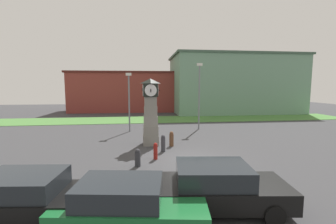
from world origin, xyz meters
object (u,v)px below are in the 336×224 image
(car_by_building, at_px, (219,187))
(street_lamp_near_road, at_px, (129,97))
(car_navy_sedan, at_px, (30,198))
(bollard_far_row, at_px, (156,151))
(car_near_tower, at_px, (128,206))
(street_lamp_far_side, at_px, (199,92))
(bollard_end_row, at_px, (138,157))
(bollard_near_tower, at_px, (171,139))
(clock_tower, at_px, (151,113))
(bollard_mid_row, at_px, (163,143))

(car_by_building, bearing_deg, street_lamp_near_road, 104.56)
(car_navy_sedan, distance_m, car_by_building, 5.92)
(bollard_far_row, height_order, car_near_tower, car_near_tower)
(street_lamp_near_road, xyz_separation_m, street_lamp_far_side, (6.64, 0.38, 0.51))
(bollard_end_row, xyz_separation_m, car_by_building, (2.76, -4.48, 0.31))
(bollard_far_row, bearing_deg, car_near_tower, -100.89)
(bollard_near_tower, bearing_deg, street_lamp_near_road, 119.15)
(bollard_far_row, xyz_separation_m, car_near_tower, (-1.21, -6.30, 0.27))
(bollard_near_tower, bearing_deg, street_lamp_far_side, 59.39)
(clock_tower, bearing_deg, bollard_mid_row, -70.14)
(bollard_mid_row, relative_size, car_navy_sedan, 0.25)
(bollard_end_row, height_order, car_by_building, car_by_building)
(car_navy_sedan, relative_size, car_near_tower, 0.97)
(bollard_end_row, height_order, street_lamp_far_side, street_lamp_far_side)
(bollard_near_tower, distance_m, car_navy_sedan, 9.85)
(bollard_end_row, bearing_deg, street_lamp_near_road, 95.05)
(clock_tower, distance_m, bollard_mid_row, 2.68)
(car_near_tower, bearing_deg, clock_tower, 83.45)
(car_near_tower, xyz_separation_m, street_lamp_near_road, (-0.61, 14.58, 2.39))
(bollard_near_tower, relative_size, street_lamp_far_side, 0.17)
(car_by_building, bearing_deg, bollard_end_row, 121.61)
(car_near_tower, xyz_separation_m, car_by_building, (2.97, 0.80, 0.02))
(bollard_near_tower, distance_m, street_lamp_far_side, 7.60)
(bollard_end_row, xyz_separation_m, car_navy_sedan, (-3.16, -4.49, 0.31))
(bollard_far_row, height_order, bollard_end_row, bollard_far_row)
(bollard_near_tower, xyz_separation_m, street_lamp_far_side, (3.53, 5.96, 3.13))
(clock_tower, height_order, bollard_end_row, clock_tower)
(bollard_mid_row, bearing_deg, car_navy_sedan, -124.32)
(street_lamp_near_road, bearing_deg, car_near_tower, -87.61)
(bollard_far_row, height_order, car_by_building, car_by_building)
(car_by_building, bearing_deg, street_lamp_far_side, 77.77)
(car_near_tower, bearing_deg, street_lamp_far_side, 68.02)
(bollard_near_tower, distance_m, bollard_far_row, 2.98)
(bollard_near_tower, xyz_separation_m, car_by_building, (0.46, -8.19, 0.26))
(street_lamp_far_side, bearing_deg, bollard_mid_row, -120.46)
(car_near_tower, bearing_deg, bollard_near_tower, 74.41)
(car_near_tower, height_order, street_lamp_far_side, street_lamp_far_side)
(clock_tower, bearing_deg, car_navy_sedan, -114.58)
(bollard_mid_row, relative_size, car_by_building, 0.24)
(street_lamp_near_road, bearing_deg, bollard_far_row, -77.59)
(car_navy_sedan, bearing_deg, street_lamp_far_side, 57.60)
(car_navy_sedan, xyz_separation_m, street_lamp_far_side, (8.99, 14.16, 2.88))
(car_near_tower, relative_size, street_lamp_far_side, 0.70)
(bollard_mid_row, bearing_deg, bollard_end_row, -122.74)
(bollard_mid_row, height_order, bollard_end_row, bollard_mid_row)
(car_navy_sedan, relative_size, street_lamp_far_side, 0.68)
(clock_tower, distance_m, car_near_tower, 9.85)
(bollard_mid_row, height_order, car_by_building, car_by_building)
(car_navy_sedan, bearing_deg, bollard_end_row, 54.83)
(car_near_tower, relative_size, car_by_building, 0.98)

